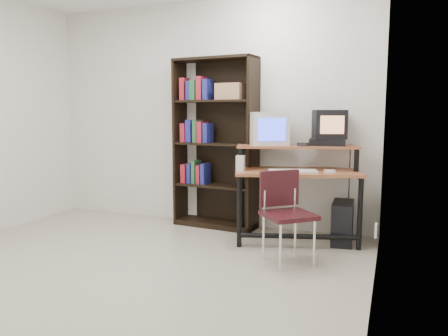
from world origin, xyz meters
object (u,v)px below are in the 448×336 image
(crt_monitor, at_px, (268,129))
(pc_tower, at_px, (343,222))
(school_chair, at_px, (285,207))
(bookshelf, at_px, (216,142))
(crt_tv, at_px, (329,124))
(computer_desk, at_px, (297,174))

(crt_monitor, distance_m, pc_tower, 1.23)
(pc_tower, relative_size, school_chair, 0.56)
(crt_monitor, height_order, pc_tower, crt_monitor)
(bookshelf, bearing_deg, school_chair, -36.35)
(crt_monitor, relative_size, bookshelf, 0.26)
(crt_tv, height_order, bookshelf, bookshelf)
(crt_monitor, bearing_deg, school_chair, -90.75)
(school_chair, distance_m, bookshelf, 1.46)
(computer_desk, relative_size, school_chair, 1.70)
(bookshelf, bearing_deg, crt_monitor, -10.00)
(computer_desk, distance_m, crt_tv, 0.62)
(crt_monitor, relative_size, pc_tower, 1.12)
(pc_tower, distance_m, school_chair, 0.91)
(computer_desk, bearing_deg, school_chair, -103.48)
(crt_tv, distance_m, bookshelf, 1.29)
(computer_desk, height_order, school_chair, computer_desk)
(crt_monitor, distance_m, crt_tv, 0.63)
(crt_monitor, distance_m, bookshelf, 0.71)
(computer_desk, height_order, bookshelf, bookshelf)
(school_chair, relative_size, bookshelf, 0.42)
(pc_tower, xyz_separation_m, school_chair, (-0.42, -0.75, 0.28))
(crt_tv, bearing_deg, crt_monitor, 176.78)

